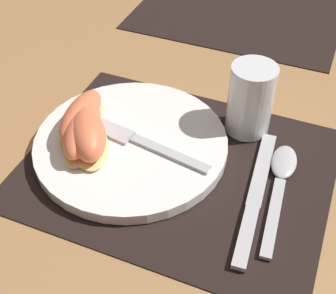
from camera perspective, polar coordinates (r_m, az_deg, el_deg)
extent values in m
plane|color=#A37547|center=(0.63, 1.12, -2.52)|extent=(3.00, 3.00, 0.00)
cube|color=black|center=(0.63, 1.12, -2.39)|extent=(0.40, 0.32, 0.00)
cube|color=black|center=(1.00, 8.77, 16.15)|extent=(0.40, 0.32, 0.00)
cylinder|color=white|center=(0.65, -4.52, 0.37)|extent=(0.27, 0.27, 0.02)
cylinder|color=silver|center=(0.66, 10.03, 5.76)|extent=(0.06, 0.06, 0.10)
cylinder|color=yellow|center=(0.67, 9.78, 4.14)|extent=(0.05, 0.05, 0.06)
cube|color=#BCBCC1|center=(0.56, 9.47, -10.66)|extent=(0.02, 0.09, 0.01)
cube|color=#BCBCC1|center=(0.63, 11.37, -2.66)|extent=(0.03, 0.14, 0.01)
cube|color=#BCBCC1|center=(0.58, 12.72, -8.24)|extent=(0.02, 0.12, 0.01)
ellipsoid|color=#BCBCC1|center=(0.64, 13.96, -1.75)|extent=(0.04, 0.07, 0.01)
cube|color=#BCBCC1|center=(0.61, 0.02, -1.01)|extent=(0.12, 0.03, 0.00)
cube|color=#BCBCC1|center=(0.66, -7.18, 2.13)|extent=(0.08, 0.04, 0.00)
ellipsoid|color=#F4DB84|center=(0.67, -10.42, 2.70)|extent=(0.06, 0.12, 0.01)
ellipsoid|color=#F2754C|center=(0.66, -10.59, 3.77)|extent=(0.05, 0.11, 0.04)
ellipsoid|color=#F4DB84|center=(0.65, -10.21, 1.19)|extent=(0.08, 0.13, 0.01)
ellipsoid|color=#F2754C|center=(0.64, -10.39, 2.28)|extent=(0.07, 0.12, 0.04)
ellipsoid|color=#F4DB84|center=(0.64, -9.57, 0.32)|extent=(0.10, 0.11, 0.01)
ellipsoid|color=#F2754C|center=(0.62, -9.76, 1.54)|extent=(0.09, 0.11, 0.05)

